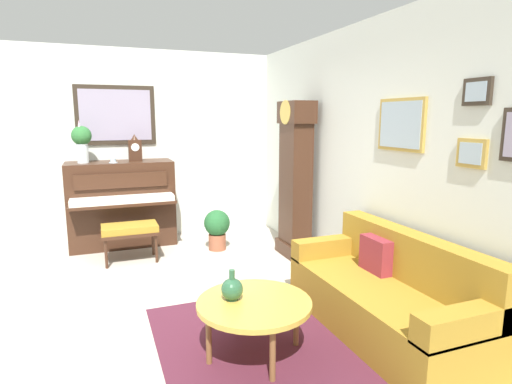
% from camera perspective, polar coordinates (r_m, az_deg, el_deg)
% --- Properties ---
extents(ground_plane, '(6.40, 6.00, 0.10)m').
position_cam_1_polar(ground_plane, '(4.32, -15.57, -15.80)').
color(ground_plane, '#B2A899').
extents(wall_left, '(0.13, 4.90, 2.80)m').
position_cam_1_polar(wall_left, '(6.51, -18.42, 6.06)').
color(wall_left, silver).
rests_on(wall_left, ground_plane).
extents(wall_back, '(5.30, 0.13, 2.80)m').
position_cam_1_polar(wall_back, '(4.73, 13.87, 4.88)').
color(wall_back, silver).
rests_on(wall_back, ground_plane).
extents(area_rug, '(2.10, 1.50, 0.01)m').
position_cam_1_polar(area_rug, '(3.52, 0.36, -20.83)').
color(area_rug, '#4C1E2D').
rests_on(area_rug, ground_plane).
extents(piano, '(0.87, 1.44, 1.21)m').
position_cam_1_polar(piano, '(6.25, -17.81, -1.48)').
color(piano, '#3D2316').
rests_on(piano, ground_plane).
extents(piano_bench, '(0.42, 0.70, 0.48)m').
position_cam_1_polar(piano_bench, '(5.53, -16.86, -5.06)').
color(piano_bench, '#3D2316').
rests_on(piano_bench, ground_plane).
extents(grandfather_clock, '(0.52, 0.34, 2.03)m').
position_cam_1_polar(grandfather_clock, '(5.47, 5.40, 1.16)').
color(grandfather_clock, '#3D2316').
rests_on(grandfather_clock, ground_plane).
extents(couch, '(1.90, 0.80, 0.84)m').
position_cam_1_polar(couch, '(3.83, 17.54, -13.45)').
color(couch, olive).
rests_on(couch, ground_plane).
extents(coffee_table, '(0.88, 0.88, 0.44)m').
position_cam_1_polar(coffee_table, '(3.29, -0.25, -15.17)').
color(coffee_table, gold).
rests_on(coffee_table, ground_plane).
extents(mantel_clock, '(0.13, 0.18, 0.38)m').
position_cam_1_polar(mantel_clock, '(6.16, -16.21, 5.66)').
color(mantel_clock, '#3D2316').
rests_on(mantel_clock, piano).
extents(flower_vase, '(0.26, 0.26, 0.58)m').
position_cam_1_polar(flower_vase, '(6.13, -22.72, 6.61)').
color(flower_vase, silver).
rests_on(flower_vase, piano).
extents(teacup, '(0.12, 0.12, 0.06)m').
position_cam_1_polar(teacup, '(6.02, -18.93, 4.01)').
color(teacup, '#ADC6D6').
rests_on(teacup, piano).
extents(green_jug, '(0.17, 0.17, 0.24)m').
position_cam_1_polar(green_jug, '(3.27, -3.29, -13.08)').
color(green_jug, '#234C33').
rests_on(green_jug, coffee_table).
extents(potted_plant, '(0.36, 0.36, 0.56)m').
position_cam_1_polar(potted_plant, '(5.82, -5.35, -4.78)').
color(potted_plant, '#935138').
rests_on(potted_plant, ground_plane).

